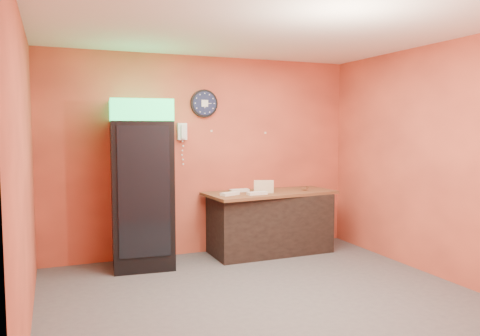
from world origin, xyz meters
TOP-DOWN VIEW (x-y plane):
  - floor at (0.00, 0.00)m, footprint 4.50×4.50m
  - back_wall at (0.00, 2.00)m, footprint 4.50×0.02m
  - left_wall at (-2.25, 0.00)m, footprint 0.02×4.00m
  - right_wall at (2.25, 0.00)m, footprint 0.02×4.00m
  - ceiling at (0.00, 0.00)m, footprint 4.50×4.00m
  - beverage_cooler at (-0.96, 1.60)m, footprint 0.82×0.83m
  - prep_counter at (0.86, 1.62)m, footprint 1.70×0.77m
  - wall_clock at (-0.01, 1.97)m, footprint 0.39×0.06m
  - wall_phone at (-0.34, 1.95)m, footprint 0.13×0.11m
  - butcher_paper at (0.86, 1.62)m, footprint 1.92×0.98m
  - sub_roll_stack at (0.71, 1.54)m, footprint 0.29×0.20m
  - wrapped_sandwich_left at (0.19, 1.49)m, footprint 0.30×0.21m
  - wrapped_sandwich_mid at (0.55, 1.40)m, footprint 0.28×0.12m
  - wrapped_sandwich_right at (0.43, 1.76)m, footprint 0.28×0.11m
  - kitchen_tool at (0.85, 1.68)m, footprint 0.05×0.05m

SIDE VIEW (x-z plane):
  - floor at x=0.00m, z-range 0.00..0.00m
  - prep_counter at x=0.86m, z-range 0.00..0.85m
  - butcher_paper at x=0.86m, z-range 0.85..0.89m
  - wrapped_sandwich_mid at x=0.55m, z-range 0.89..0.92m
  - wrapped_sandwich_right at x=0.43m, z-range 0.89..0.92m
  - wrapped_sandwich_left at x=0.19m, z-range 0.89..0.92m
  - kitchen_tool at x=0.85m, z-range 0.89..0.94m
  - sub_roll_stack at x=0.71m, z-range 0.89..1.06m
  - beverage_cooler at x=-0.96m, z-range -0.02..2.12m
  - back_wall at x=0.00m, z-range 0.00..2.80m
  - left_wall at x=-2.25m, z-range 0.00..2.80m
  - right_wall at x=2.25m, z-range 0.00..2.80m
  - wall_phone at x=-0.34m, z-range 1.63..1.86m
  - wall_clock at x=-0.01m, z-range 1.94..2.33m
  - ceiling at x=0.00m, z-range 2.79..2.81m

